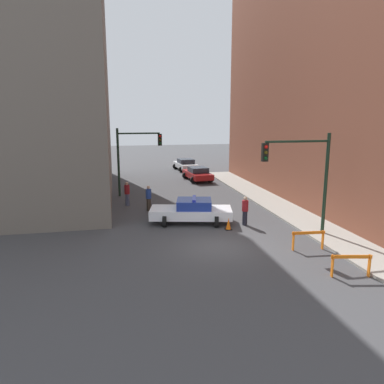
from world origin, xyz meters
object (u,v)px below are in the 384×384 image
Objects in this scene: pedestrian_crossing at (149,198)px; traffic_light_near at (306,169)px; parked_car_near at (198,174)px; parked_car_mid at (186,164)px; pedestrian_corner at (127,193)px; barrier_front at (351,262)px; traffic_cone at (228,224)px; pedestrian_sidewalk at (245,210)px; barrier_mid at (308,237)px; traffic_light_far at (133,152)px; police_car at (192,211)px.

traffic_light_near is at bearing -115.25° from pedestrian_crossing.
parked_car_near is 1.00× the size of parked_car_mid.
pedestrian_corner is 1.05× the size of barrier_front.
traffic_cone is (-3.43, 1.81, -3.21)m from traffic_light_near.
traffic_cone is at bearing 152.14° from traffic_light_near.
traffic_light_near is at bearing -27.86° from traffic_cone.
pedestrian_sidewalk is (-0.55, -14.77, 0.19)m from parked_car_near.
traffic_light_near is at bearing 69.56° from barrier_mid.
pedestrian_sidewalk is (5.79, -9.31, -2.54)m from traffic_light_far.
traffic_light_far reaches higher than pedestrian_crossing.
traffic_light_far is 8.79m from parked_car_near.
police_car is 9.66m from barrier_front.
barrier_front is at bearing -92.52° from parked_car_near.
parked_car_mid reaches higher than traffic_cone.
pedestrian_crossing is at bearing 127.61° from traffic_cone.
traffic_light_far is at bearing -123.00° from parked_car_mid.
pedestrian_corner is (-3.51, 5.08, 0.14)m from police_car.
pedestrian_corner is 8.58m from traffic_cone.
traffic_light_near is at bearing -91.30° from parked_car_mid.
barrier_mid is at bearing 118.24° from pedestrian_corner.
pedestrian_crossing reaches higher than traffic_cone.
parked_car_near is 2.78× the size of barrier_mid.
pedestrian_crossing is at bearing 118.73° from pedestrian_corner.
pedestrian_crossing is 2.18m from pedestrian_corner.
parked_car_mid is at bearing 46.21° from pedestrian_sidewalk.
parked_car_mid is 2.78× the size of barrier_mid.
police_car is 2.45m from traffic_cone.
pedestrian_corner is at bearing -101.05° from traffic_light_far.
traffic_light_far is at bearing -144.67° from parked_car_near.
traffic_light_near is 1.00× the size of traffic_light_far.
traffic_light_near is 1.17× the size of parked_car_mid.
traffic_light_near reaches higher than barrier_mid.
barrier_front is at bearing -96.62° from traffic_light_near.
pedestrian_corner is at bearing -119.79° from parked_car_mid.
parked_car_mid is at bearing -0.63° from pedestrian_crossing.
traffic_light_far is 9.18m from police_car.
police_car is 20.75m from parked_car_mid.
traffic_light_near reaches higher than traffic_cone.
parked_car_mid is at bearing 85.28° from traffic_cone.
barrier_mid is (6.62, -8.80, -0.24)m from pedestrian_crossing.
barrier_front is at bearing -119.52° from pedestrian_sidewalk.
traffic_light_near is at bearing -55.78° from traffic_light_far.
barrier_front is at bearing 111.93° from pedestrian_corner.
traffic_light_far is 1.17× the size of parked_car_near.
pedestrian_crossing reaches higher than parked_car_mid.
pedestrian_sidewalk is (-2.25, 2.50, -2.67)m from traffic_light_near.
traffic_light_far reaches higher than parked_car_mid.
parked_car_near is 11.82m from pedestrian_crossing.
traffic_light_far is at bearing 79.77° from pedestrian_sidewalk.
traffic_cone is at bearing -99.85° from parked_car_mid.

